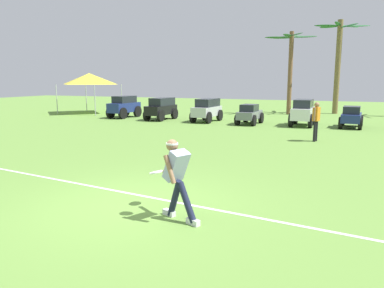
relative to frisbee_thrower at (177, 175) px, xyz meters
name	(u,v)px	position (x,y,z in m)	size (l,w,h in m)	color
ground_plane	(133,205)	(-1.10, 0.31, -0.80)	(80.00, 80.00, 0.00)	olive
field_line_paint	(147,197)	(-1.10, 0.89, -0.79)	(18.13, 0.08, 0.01)	white
frisbee_thrower	(177,175)	(0.00, 0.00, 0.00)	(0.98, 0.72, 1.41)	#191E38
frisbee_in_flight	(156,172)	(-0.68, 0.51, -0.13)	(0.28, 0.28, 0.09)	white
teammate_near_sideline	(316,118)	(1.59, 9.80, 0.14)	(0.28, 0.49, 1.56)	black
parked_car_slot_a	(124,106)	(-10.67, 15.06, -0.05)	(1.36, 2.43, 1.40)	navy
parked_car_slot_b	(161,108)	(-7.84, 14.79, -0.07)	(1.30, 2.46, 1.34)	black
parked_car_slot_c	(207,109)	(-4.88, 14.88, -0.07)	(1.29, 2.46, 1.34)	#B7BABF
parked_car_slot_d	(250,114)	(-2.26, 14.55, -0.23)	(1.18, 2.24, 1.10)	slate
parked_car_slot_e	(303,112)	(0.56, 14.92, -0.05)	(1.23, 2.38, 1.40)	silver
parked_car_slot_f	(351,117)	(2.95, 15.06, -0.23)	(1.20, 2.25, 1.10)	navy
palm_tree_far_left	(291,63)	(-1.13, 21.59, 2.80)	(3.43, 3.01, 5.73)	brown
palm_tree_left_of_centre	(338,59)	(1.94, 23.33, 3.10)	(3.69, 3.84, 6.58)	brown
event_tent	(89,79)	(-14.81, 16.99, 1.70)	(3.45, 3.45, 2.90)	#B2B5BA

